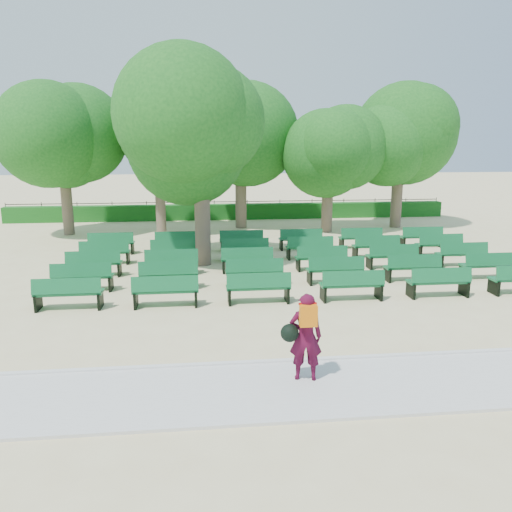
# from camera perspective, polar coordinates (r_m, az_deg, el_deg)

# --- Properties ---
(ground) EXTENTS (120.00, 120.00, 0.00)m
(ground) POSITION_cam_1_polar(r_m,az_deg,el_deg) (16.35, 0.26, -2.98)
(ground) COLOR beige
(paving) EXTENTS (30.00, 2.20, 0.06)m
(paving) POSITION_cam_1_polar(r_m,az_deg,el_deg) (9.51, 5.58, -14.88)
(paving) COLOR silver
(paving) RESTS_ON ground
(curb) EXTENTS (30.00, 0.12, 0.10)m
(curb) POSITION_cam_1_polar(r_m,az_deg,el_deg) (10.51, 4.27, -11.91)
(curb) COLOR silver
(curb) RESTS_ON ground
(hedge) EXTENTS (26.00, 0.70, 0.90)m
(hedge) POSITION_cam_1_polar(r_m,az_deg,el_deg) (29.95, -2.84, 5.09)
(hedge) COLOR #185C1A
(hedge) RESTS_ON ground
(fence) EXTENTS (26.00, 0.10, 1.02)m
(fence) POSITION_cam_1_polar(r_m,az_deg,el_deg) (30.41, -2.88, 4.35)
(fence) COLOR black
(fence) RESTS_ON ground
(tree_line) EXTENTS (21.80, 6.80, 7.04)m
(tree_line) POSITION_cam_1_polar(r_m,az_deg,el_deg) (26.08, -2.28, 2.95)
(tree_line) COLOR #1D601B
(tree_line) RESTS_ON ground
(bench_array) EXTENTS (1.85, 0.71, 1.14)m
(bench_array) POSITION_cam_1_polar(r_m,az_deg,el_deg) (17.79, 3.30, -1.39)
(bench_array) COLOR #105C2F
(bench_array) RESTS_ON ground
(tree_among) EXTENTS (5.19, 5.19, 6.94)m
(tree_among) POSITION_cam_1_polar(r_m,az_deg,el_deg) (18.25, -6.35, 13.14)
(tree_among) COLOR brown
(tree_among) RESTS_ON ground
(person) EXTENTS (0.82, 0.52, 1.69)m
(person) POSITION_cam_1_polar(r_m,az_deg,el_deg) (9.44, 5.56, -9.05)
(person) COLOR #420921
(person) RESTS_ON ground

